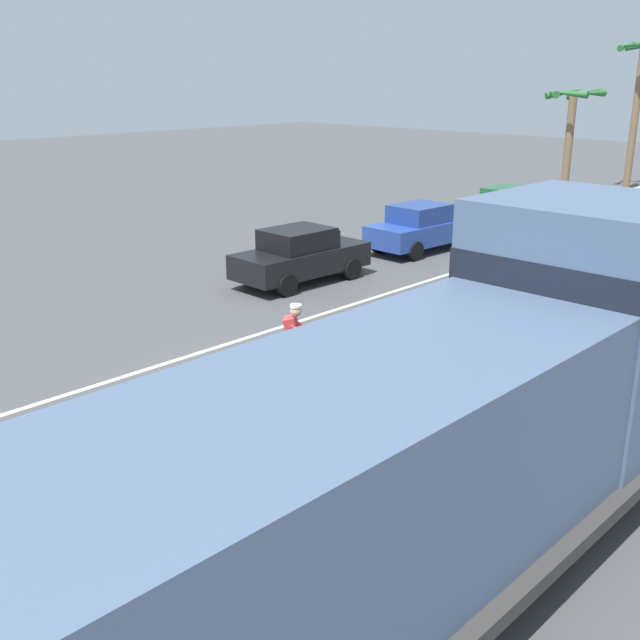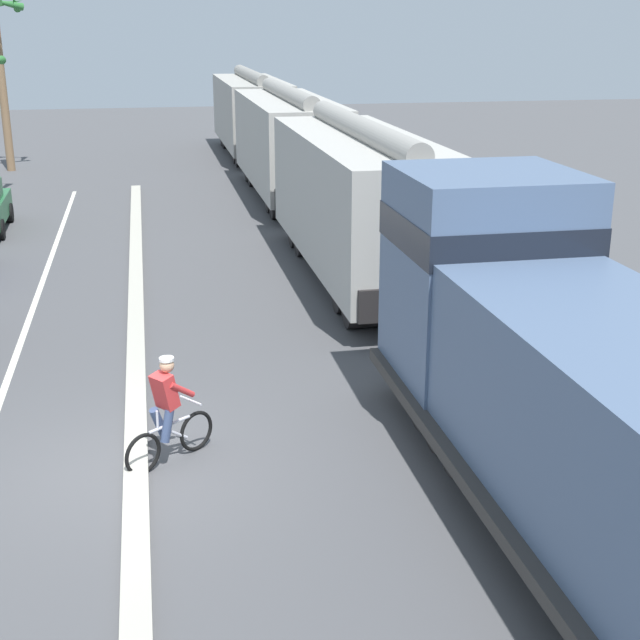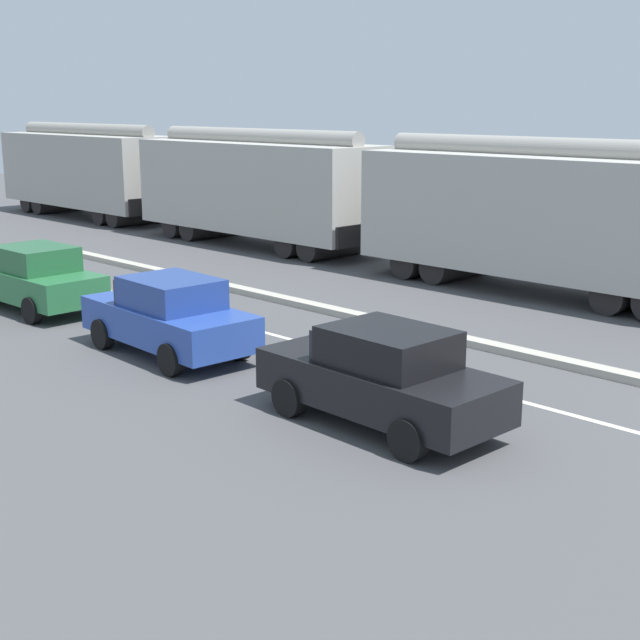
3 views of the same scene
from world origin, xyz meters
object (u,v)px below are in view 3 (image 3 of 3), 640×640
object	(u,v)px
hopper_car_trailing	(87,171)
parked_car_blue	(169,316)
hopper_car_middle	(257,188)
parked_car_black	(382,376)
hopper_car_lead	(540,217)
parked_car_green	(34,278)

from	to	relation	value
hopper_car_trailing	parked_car_blue	world-z (taller)	hopper_car_trailing
hopper_car_middle	hopper_car_trailing	xyz separation A→B (m)	(0.00, 11.60, 0.00)
hopper_car_trailing	parked_car_black	distance (m)	29.14
hopper_car_lead	hopper_car_middle	size ratio (longest dim) A/B	1.00
hopper_car_lead	parked_car_black	world-z (taller)	hopper_car_lead
hopper_car_trailing	hopper_car_middle	bearing A→B (deg)	-90.00
hopper_car_middle	parked_car_blue	size ratio (longest dim) A/B	2.48
hopper_car_lead	parked_car_green	xyz separation A→B (m)	(-10.72, 7.70, -1.26)
hopper_car_lead	parked_car_black	size ratio (longest dim) A/B	2.50
hopper_car_trailing	parked_car_green	world-z (taller)	hopper_car_trailing
parked_car_blue	parked_car_black	bearing A→B (deg)	-90.26
hopper_car_middle	hopper_car_trailing	bearing A→B (deg)	90.00
hopper_car_middle	parked_car_green	bearing A→B (deg)	-160.01
hopper_car_lead	parked_car_black	xyz separation A→B (m)	(-10.77, -3.85, -1.26)
parked_car_green	parked_car_blue	bearing A→B (deg)	-90.21
hopper_car_lead	parked_car_blue	distance (m)	10.99
hopper_car_middle	parked_car_green	world-z (taller)	hopper_car_middle
parked_car_blue	parked_car_green	distance (m)	5.74
hopper_car_trailing	parked_car_green	xyz separation A→B (m)	(-10.72, -15.50, -1.26)
hopper_car_middle	hopper_car_lead	bearing A→B (deg)	-90.00
hopper_car_middle	parked_car_green	xyz separation A→B (m)	(-10.72, -3.90, -1.26)
parked_car_black	parked_car_blue	xyz separation A→B (m)	(0.03, 5.81, 0.00)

